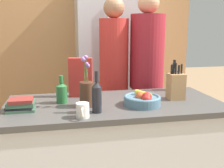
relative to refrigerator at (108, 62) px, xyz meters
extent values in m
cube|color=silver|center=(-0.19, -1.35, -0.59)|extent=(1.53, 0.71, 0.85)
cube|color=#474442|center=(-0.19, -1.35, -0.15)|extent=(1.59, 0.74, 0.04)
cube|color=#AD7A4C|center=(-0.19, 0.36, 0.28)|extent=(2.79, 0.12, 2.60)
cube|color=#B7B7BC|center=(0.00, 0.00, 0.00)|extent=(0.75, 0.60, 2.04)
cylinder|color=#B7B7BC|center=(-0.06, -0.31, 0.10)|extent=(0.02, 0.02, 1.12)
cylinder|color=slate|center=(-0.01, -1.45, -0.10)|extent=(0.26, 0.26, 0.06)
torus|color=slate|center=(-0.01, -1.45, -0.07)|extent=(0.26, 0.26, 0.02)
sphere|color=#C64C23|center=(-0.03, -1.46, -0.06)|extent=(0.07, 0.07, 0.07)
sphere|color=red|center=(0.01, -1.49, -0.06)|extent=(0.07, 0.07, 0.07)
sphere|color=red|center=(0.00, -1.51, -0.07)|extent=(0.07, 0.07, 0.07)
sphere|color=#C64C23|center=(-0.02, -1.43, -0.07)|extent=(0.07, 0.07, 0.07)
sphere|color=red|center=(-0.03, -1.44, -0.07)|extent=(0.06, 0.06, 0.06)
cylinder|color=yellow|center=(0.00, -1.43, -0.05)|extent=(0.10, 0.15, 0.03)
cube|color=#A87A4C|center=(0.29, -1.35, -0.03)|extent=(0.12, 0.10, 0.20)
cylinder|color=black|center=(0.25, -1.34, 0.10)|extent=(0.01, 0.01, 0.08)
cylinder|color=black|center=(0.27, -1.34, 0.11)|extent=(0.01, 0.01, 0.09)
cylinder|color=black|center=(0.28, -1.34, 0.11)|extent=(0.01, 0.01, 0.09)
cylinder|color=black|center=(0.30, -1.36, 0.10)|extent=(0.01, 0.01, 0.08)
cylinder|color=black|center=(0.32, -1.33, 0.10)|extent=(0.01, 0.01, 0.07)
cylinder|color=black|center=(0.33, -1.34, 0.10)|extent=(0.01, 0.01, 0.08)
cylinder|color=#4C2D1E|center=(-0.40, -1.41, -0.04)|extent=(0.10, 0.10, 0.17)
cylinder|color=#477538|center=(-0.40, -1.40, 0.10)|extent=(0.01, 0.02, 0.11)
sphere|color=#9966B2|center=(-0.39, -1.40, 0.16)|extent=(0.03, 0.03, 0.03)
cylinder|color=#477538|center=(-0.40, -1.40, 0.13)|extent=(0.01, 0.01, 0.17)
sphere|color=#9966B2|center=(-0.40, -1.40, 0.22)|extent=(0.03, 0.03, 0.03)
cylinder|color=#477538|center=(-0.42, -1.40, 0.13)|extent=(0.01, 0.03, 0.16)
sphere|color=#9966B2|center=(-0.42, -1.40, 0.21)|extent=(0.03, 0.03, 0.03)
cylinder|color=#477538|center=(-0.40, -1.42, 0.11)|extent=(0.02, 0.01, 0.13)
sphere|color=#9966B2|center=(-0.40, -1.42, 0.18)|extent=(0.02, 0.02, 0.02)
cube|color=red|center=(-0.42, -1.12, 0.03)|extent=(0.19, 0.10, 0.31)
cylinder|color=silver|center=(-0.45, -1.63, -0.08)|extent=(0.08, 0.08, 0.09)
torus|color=silver|center=(-0.46, -1.68, -0.08)|extent=(0.02, 0.06, 0.06)
cube|color=#3D6047|center=(-0.84, -1.42, -0.12)|extent=(0.18, 0.14, 0.02)
cube|color=#232328|center=(-0.85, -1.42, -0.10)|extent=(0.18, 0.13, 0.02)
cube|color=#3D6047|center=(-0.85, -1.42, -0.08)|extent=(0.17, 0.14, 0.03)
cube|color=maroon|center=(-0.84, -1.42, -0.06)|extent=(0.15, 0.13, 0.02)
cylinder|color=#286633|center=(-0.58, -1.28, -0.06)|extent=(0.08, 0.08, 0.13)
cone|color=#286633|center=(-0.58, -1.28, 0.01)|extent=(0.08, 0.08, 0.02)
cylinder|color=#286633|center=(-0.58, -1.28, 0.05)|extent=(0.03, 0.03, 0.05)
cylinder|color=black|center=(0.40, -1.06, -0.04)|extent=(0.06, 0.06, 0.17)
cone|color=black|center=(0.40, -1.06, 0.05)|extent=(0.06, 0.06, 0.03)
cylinder|color=black|center=(0.40, -1.06, 0.11)|extent=(0.02, 0.02, 0.07)
cylinder|color=black|center=(-0.35, -1.55, -0.04)|extent=(0.06, 0.06, 0.17)
cone|color=black|center=(-0.35, -1.55, 0.06)|extent=(0.06, 0.06, 0.03)
cylinder|color=black|center=(-0.35, -1.55, 0.11)|extent=(0.02, 0.02, 0.07)
cube|color=#383842|center=(-0.06, -0.68, -0.61)|extent=(0.25, 0.19, 0.83)
cylinder|color=red|center=(-0.06, -0.68, 0.15)|extent=(0.28, 0.28, 0.69)
sphere|color=#996B4C|center=(-0.06, -0.68, 0.60)|extent=(0.20, 0.20, 0.20)
cube|color=#383842|center=(0.26, -0.72, -0.59)|extent=(0.28, 0.20, 0.85)
cylinder|color=maroon|center=(0.26, -0.72, 0.19)|extent=(0.34, 0.34, 0.71)
sphere|color=tan|center=(0.26, -0.72, 0.64)|extent=(0.21, 0.21, 0.21)
camera|label=1|loc=(-0.57, -3.18, 0.41)|focal=42.00mm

